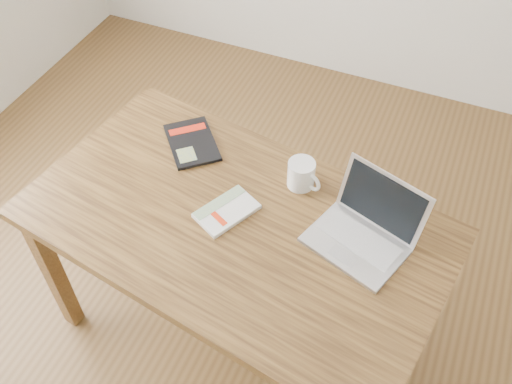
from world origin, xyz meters
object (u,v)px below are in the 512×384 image
at_px(desk, 236,237).
at_px(laptop, 365,229).
at_px(black_guidebook, 192,142).
at_px(white_guidebook, 227,211).
at_px(coffee_mug, 302,174).

height_order(desk, laptop, laptop).
bearing_deg(laptop, black_guidebook, -175.07).
bearing_deg(white_guidebook, desk, 0.24).
bearing_deg(black_guidebook, desk, -83.62).
xyz_separation_m(black_guidebook, coffee_mug, (0.45, -0.03, 0.05)).
relative_size(desk, black_guidebook, 5.12).
bearing_deg(laptop, coffee_mug, 170.81).
height_order(black_guidebook, coffee_mug, coffee_mug).
bearing_deg(coffee_mug, white_guidebook, -106.15).
bearing_deg(coffee_mug, desk, -97.52).
bearing_deg(black_guidebook, coffee_mug, -45.98).
bearing_deg(black_guidebook, laptop, -55.36).
bearing_deg(desk, black_guidebook, 147.31).
bearing_deg(desk, laptop, 22.64).
height_order(desk, white_guidebook, white_guidebook).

